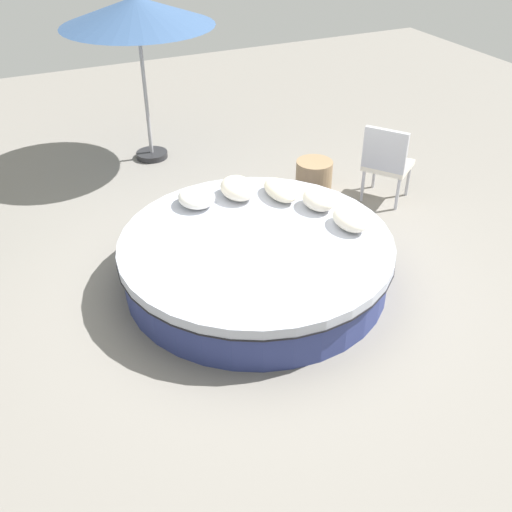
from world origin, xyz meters
The scene contains 10 objects.
ground_plane centered at (0.00, 0.00, 0.00)m, with size 16.00×16.00×0.00m, color gray.
round_bed centered at (0.00, 0.00, 0.25)m, with size 2.68×2.68×0.49m.
throw_pillow_0 centered at (0.19, 0.94, 0.58)m, with size 0.44×0.30×0.18m, color silver.
throw_pillow_1 centered at (-0.28, 0.85, 0.59)m, with size 0.41×0.32×0.20m, color silver.
throw_pillow_2 centered at (-0.67, 0.60, 0.57)m, with size 0.53×0.29×0.17m, color beige.
throw_pillow_3 centered at (-0.86, 0.18, 0.60)m, with size 0.47×0.36×0.21m, color silver.
throw_pillow_4 centered at (-0.88, -0.28, 0.58)m, with size 0.43×0.39×0.18m, color white.
patio_chair centered at (-0.84, 2.10, 0.56)m, with size 0.71×0.71×0.98m.
patio_umbrella centered at (-3.29, -0.10, 1.94)m, with size 1.95×1.95×2.14m.
side_table centered at (-1.41, 1.46, 0.21)m, with size 0.46×0.46×0.42m, color #997A56.
Camera 1 is at (4.35, -2.03, 3.55)m, focal length 41.39 mm.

